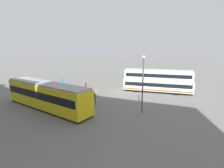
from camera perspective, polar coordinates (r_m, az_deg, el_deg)
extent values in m
plane|color=#62625E|center=(31.68, 3.92, -2.26)|extent=(160.00, 160.00, 0.00)
cube|color=white|center=(31.64, 14.37, -0.29)|extent=(11.82, 4.69, 1.82)
cube|color=white|center=(31.34, 14.53, 2.76)|extent=(11.46, 4.53, 1.59)
cube|color=black|center=(31.60, 14.39, 0.10)|extent=(11.26, 4.61, 0.64)
cube|color=black|center=(31.33, 14.54, 2.90)|extent=(10.90, 4.45, 0.60)
cube|color=#D85919|center=(31.78, 14.31, -1.45)|extent=(11.60, 4.69, 0.24)
cube|color=#B2B2B7|center=(31.23, 14.61, 4.29)|extent=(11.46, 4.53, 0.10)
cylinder|color=black|center=(32.17, 7.93, -1.22)|extent=(1.46, 2.66, 1.00)
cylinder|color=black|center=(31.82, 20.01, -1.97)|extent=(1.46, 2.66, 1.00)
cube|color=yellow|center=(23.86, -20.37, -3.48)|extent=(13.97, 4.25, 2.88)
cube|color=black|center=(23.79, -20.41, -2.81)|extent=(13.43, 4.21, 0.90)
cube|color=gray|center=(23.52, -20.63, 0.15)|extent=(13.68, 4.02, 0.20)
cube|color=black|center=(24.30, -20.10, -7.05)|extent=(13.69, 4.09, 0.25)
cylinder|color=#4C3F2D|center=(31.83, -8.52, -1.52)|extent=(0.14, 0.14, 0.84)
cylinder|color=#4C3F2D|center=(31.63, -8.37, -1.60)|extent=(0.14, 0.14, 0.84)
cylinder|color=maroon|center=(31.57, -8.49, -0.24)|extent=(0.44, 0.44, 0.65)
sphere|color=#8C6647|center=(31.48, -8.51, 0.54)|extent=(0.23, 0.23, 0.23)
cylinder|color=#33384C|center=(24.04, -5.93, -5.81)|extent=(0.14, 0.14, 0.86)
cylinder|color=#33384C|center=(24.03, -5.40, -5.80)|extent=(0.14, 0.14, 0.86)
cylinder|color=black|center=(23.82, -5.70, -4.05)|extent=(0.44, 0.44, 0.66)
sphere|color=#8C6647|center=(23.70, -5.73, -3.01)|extent=(0.23, 0.23, 0.23)
cube|color=gray|center=(29.62, -11.01, -1.36)|extent=(7.07, 1.09, 0.06)
cube|color=gray|center=(29.74, -10.97, -2.30)|extent=(7.07, 1.09, 0.06)
cylinder|color=gray|center=(28.12, -4.70, -2.98)|extent=(0.07, 0.07, 1.05)
cylinder|color=gray|center=(29.74, -10.97, -2.34)|extent=(0.07, 0.07, 1.05)
cylinder|color=gray|center=(31.69, -16.53, -1.75)|extent=(0.07, 0.07, 1.05)
cylinder|color=slate|center=(31.70, -15.46, -0.32)|extent=(0.10, 0.10, 2.52)
cube|color=#1999D8|center=(31.52, -15.60, 1.11)|extent=(0.93, 0.22, 0.69)
cylinder|color=#4C4C51|center=(20.76, 9.84, -0.80)|extent=(0.16, 0.16, 6.41)
sphere|color=#F2EFCC|center=(20.31, 10.17, 8.48)|extent=(0.36, 0.36, 0.36)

